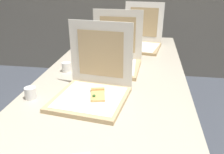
% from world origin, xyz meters
% --- Properties ---
extents(table, '(0.90, 2.16, 0.73)m').
position_xyz_m(table, '(0.00, 0.60, 0.69)').
color(table, '#BCB29E').
rests_on(table, ground).
extents(pizza_box_front, '(0.40, 0.40, 0.37)m').
position_xyz_m(pizza_box_front, '(-0.06, 0.29, 0.79)').
color(pizza_box_front, tan).
rests_on(pizza_box_front, table).
extents(pizza_box_middle, '(0.37, 0.37, 0.37)m').
position_xyz_m(pizza_box_middle, '(-0.01, 0.75, 0.79)').
color(pizza_box_middle, tan).
rests_on(pizza_box_middle, table).
extents(pizza_box_back, '(0.40, 0.44, 0.37)m').
position_xyz_m(pizza_box_back, '(0.13, 1.27, 0.79)').
color(pizza_box_back, tan).
rests_on(pizza_box_back, table).
extents(cup_white_mid, '(0.06, 0.06, 0.06)m').
position_xyz_m(cup_white_mid, '(-0.31, 0.62, 0.76)').
color(cup_white_mid, white).
rests_on(cup_white_mid, table).
extents(cup_white_near_left, '(0.06, 0.06, 0.06)m').
position_xyz_m(cup_white_near_left, '(-0.37, 0.23, 0.76)').
color(cup_white_near_left, white).
rests_on(cup_white_near_left, table).
extents(cup_white_far, '(0.06, 0.06, 0.06)m').
position_xyz_m(cup_white_far, '(-0.21, 0.94, 0.76)').
color(cup_white_far, white).
rests_on(cup_white_far, table).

